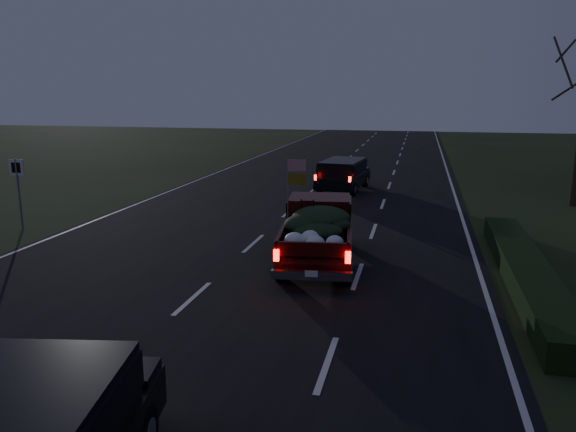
% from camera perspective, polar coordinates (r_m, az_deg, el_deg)
% --- Properties ---
extents(ground, '(120.00, 120.00, 0.00)m').
position_cam_1_polar(ground, '(13.50, -9.66, -8.29)').
color(ground, black).
rests_on(ground, ground).
extents(road_asphalt, '(14.00, 120.00, 0.02)m').
position_cam_1_polar(road_asphalt, '(13.50, -9.66, -8.25)').
color(road_asphalt, black).
rests_on(road_asphalt, ground).
extents(hedge_row, '(1.00, 10.00, 0.60)m').
position_cam_1_polar(hedge_row, '(15.52, 23.00, -5.20)').
color(hedge_row, black).
rests_on(hedge_row, ground).
extents(route_sign, '(0.55, 0.08, 2.50)m').
position_cam_1_polar(route_sign, '(21.63, -25.74, 3.03)').
color(route_sign, gray).
rests_on(route_sign, ground).
extents(pickup_truck, '(2.48, 5.16, 2.60)m').
position_cam_1_polar(pickup_truck, '(15.93, 3.05, -1.23)').
color(pickup_truck, '#3A0907').
rests_on(pickup_truck, ground).
extents(lead_suv, '(2.25, 4.49, 1.24)m').
position_cam_1_polar(lead_suv, '(27.61, 5.62, 4.50)').
color(lead_suv, black).
rests_on(lead_suv, ground).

